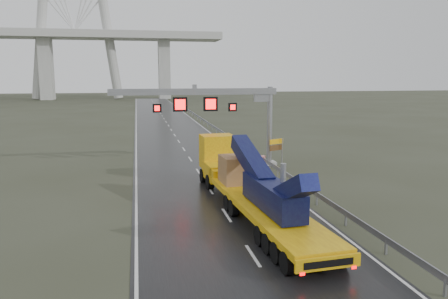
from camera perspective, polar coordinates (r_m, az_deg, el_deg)
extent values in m
plane|color=#343726|center=(22.44, 2.44, -11.76)|extent=(400.00, 400.00, 0.00)
cube|color=black|center=(61.05, -6.47, 1.87)|extent=(11.00, 200.00, 0.02)
cube|color=#A9A9A5|center=(40.89, 5.88, -1.75)|extent=(1.20, 1.20, 0.30)
cylinder|color=gray|center=(40.36, 5.97, 3.05)|extent=(0.48, 0.48, 7.20)
cube|color=gray|center=(38.64, -3.86, 7.55)|extent=(14.80, 0.55, 0.55)
cube|color=gray|center=(39.91, 4.93, 6.89)|extent=(1.40, 0.35, 0.90)
cube|color=gray|center=(38.63, -3.87, 8.22)|extent=(0.35, 0.35, 0.35)
cube|color=black|center=(38.50, -5.76, 5.88)|extent=(1.25, 0.25, 1.25)
cube|color=#FF0C0C|center=(38.36, -5.74, 5.87)|extent=(0.90, 0.02, 0.90)
cube|color=black|center=(38.85, -1.77, 5.96)|extent=(1.25, 0.25, 1.25)
cube|color=#FF0C0C|center=(38.72, -1.74, 5.95)|extent=(0.90, 0.02, 0.90)
cube|color=black|center=(38.38, -8.74, 5.36)|extent=(0.75, 0.25, 0.75)
cube|color=#FF0C0C|center=(38.24, -8.73, 5.34)|extent=(0.54, 0.02, 0.54)
cube|color=black|center=(39.25, 1.12, 5.56)|extent=(0.75, 0.25, 0.75)
cube|color=#FF0C0C|center=(39.12, 1.17, 5.55)|extent=(0.54, 0.02, 0.54)
cube|color=#A9A9A5|center=(163.09, -22.19, 9.74)|extent=(4.00, 6.00, 21.00)
cube|color=#A9A9A5|center=(160.62, -7.82, 10.36)|extent=(4.00, 6.00, 21.00)
cube|color=yellow|center=(24.30, 5.42, -7.51)|extent=(3.73, 13.98, 0.35)
cube|color=yellow|center=(18.35, 13.44, -14.22)|extent=(2.87, 0.32, 0.54)
cube|color=black|center=(18.30, 13.55, -14.30)|extent=(2.17, 0.17, 0.30)
cube|color=#FF0505|center=(17.94, 10.20, -15.73)|extent=(0.22, 0.05, 0.12)
cube|color=#FF0505|center=(18.96, 16.62, -14.55)|extent=(0.22, 0.05, 0.12)
cube|color=yellow|center=(30.92, 0.65, -2.98)|extent=(2.64, 1.36, 0.49)
cube|color=yellow|center=(32.46, -0.12, -2.82)|extent=(2.77, 3.14, 1.18)
cube|color=yellow|center=(33.91, -0.90, -0.24)|extent=(2.60, 2.14, 2.57)
cube|color=black|center=(34.83, -1.31, 0.51)|extent=(2.27, 0.21, 1.18)
cube|color=#0D0D3D|center=(23.16, 6.32, -5.98)|extent=(1.79, 6.01, 1.38)
cube|color=#0D0D3D|center=(26.04, 3.58, -1.51)|extent=(1.37, 5.50, 2.52)
cube|color=#0D0D3D|center=(20.73, 8.88, -5.35)|extent=(1.16, 3.97, 2.39)
cylinder|color=gray|center=(23.16, 7.73, -3.74)|extent=(0.32, 0.32, 1.58)
cube|color=#AB714D|center=(28.74, 1.84, -2.60)|extent=(2.32, 2.32, 1.78)
cylinder|color=black|center=(20.63, 9.85, -12.40)|extent=(2.93, 1.19, 0.99)
cylinder|color=black|center=(26.68, 3.52, -7.14)|extent=(2.93, 1.19, 0.99)
cylinder|color=black|center=(34.09, -0.81, -3.32)|extent=(2.74, 1.27, 1.09)
cylinder|color=gray|center=(39.17, 6.06, -0.50)|extent=(0.09, 0.09, 2.66)
cylinder|color=gray|center=(39.51, 7.59, -0.44)|extent=(0.09, 0.09, 2.66)
cube|color=#FBB10D|center=(39.17, 6.86, 1.05)|extent=(1.44, 0.71, 0.44)
cube|color=#553518|center=(39.25, 6.84, 0.25)|extent=(1.44, 0.71, 0.50)
cube|color=red|center=(39.96, 4.93, -1.50)|extent=(0.65, 0.45, 0.99)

